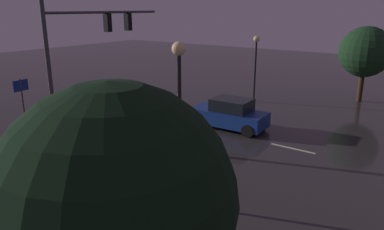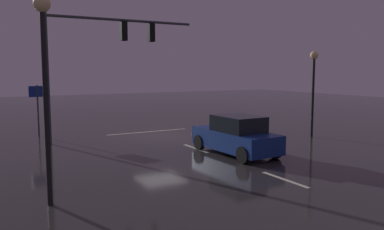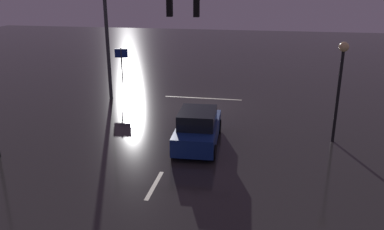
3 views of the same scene
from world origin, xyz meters
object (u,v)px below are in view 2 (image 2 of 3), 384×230
street_lamp_left_kerb (313,77)px  street_lamp_right_kerb (44,63)px  traffic_signal_assembly (97,47)px  car_approaching (236,136)px  route_sign (38,100)px

street_lamp_left_kerb → street_lamp_right_kerb: size_ratio=0.84×
traffic_signal_assembly → street_lamp_right_kerb: (4.00, 9.29, -1.02)m
traffic_signal_assembly → car_approaching: traffic_signal_assembly is taller
traffic_signal_assembly → street_lamp_left_kerb: size_ratio=1.72×
car_approaching → street_lamp_right_kerb: street_lamp_right_kerb is taller
traffic_signal_assembly → car_approaching: bearing=123.2°
traffic_signal_assembly → street_lamp_right_kerb: size_ratio=1.45×
car_approaching → street_lamp_right_kerb: size_ratio=0.80×
traffic_signal_assembly → street_lamp_left_kerb: (-10.42, 4.88, -1.55)m
traffic_signal_assembly → street_lamp_right_kerb: traffic_signal_assembly is taller
street_lamp_left_kerb → route_sign: street_lamp_left_kerb is taller
traffic_signal_assembly → route_sign: bearing=-44.4°
route_sign → car_approaching: bearing=127.3°
route_sign → street_lamp_left_kerb: bearing=150.2°
traffic_signal_assembly → car_approaching: size_ratio=1.81×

